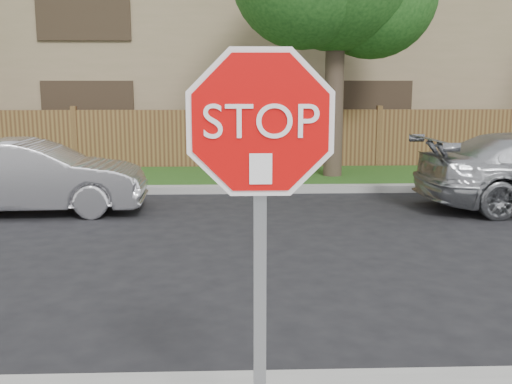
{
  "coord_description": "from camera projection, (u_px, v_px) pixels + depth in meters",
  "views": [
    {
      "loc": [
        0.16,
        -4.38,
        2.35
      ],
      "look_at": [
        0.29,
        -0.9,
        1.7
      ],
      "focal_mm": 42.0,
      "sensor_mm": 36.0,
      "label": 1
    }
  ],
  "objects": [
    {
      "name": "ground",
      "position": [
        216.0,
        383.0,
        4.72
      ],
      "size": [
        90.0,
        90.0,
        0.0
      ],
      "primitive_type": "plane",
      "color": "black",
      "rests_on": "ground"
    },
    {
      "name": "stop_sign",
      "position": [
        260.0,
        188.0,
        2.95
      ],
      "size": [
        1.01,
        0.13,
        2.55
      ],
      "color": "gray",
      "rests_on": "sidewalk_near"
    },
    {
      "name": "fence",
      "position": [
        228.0,
        140.0,
        15.78
      ],
      "size": [
        70.0,
        0.12,
        1.6
      ],
      "primitive_type": "cube",
      "color": "#50311C",
      "rests_on": "ground"
    },
    {
      "name": "grass_strip",
      "position": [
        228.0,
        178.0,
        14.34
      ],
      "size": [
        70.0,
        3.0,
        0.12
      ],
      "primitive_type": "cube",
      "color": "#1E4714",
      "rests_on": "ground"
    },
    {
      "name": "far_curb",
      "position": [
        227.0,
        189.0,
        12.72
      ],
      "size": [
        70.0,
        0.3,
        0.15
      ],
      "primitive_type": "cube",
      "color": "gray",
      "rests_on": "ground"
    },
    {
      "name": "sedan_left",
      "position": [
        31.0,
        177.0,
        10.68
      ],
      "size": [
        4.06,
        1.59,
        1.32
      ],
      "primitive_type": "imported",
      "rotation": [
        0.0,
        0.0,
        1.62
      ],
      "color": "#ABAAAF",
      "rests_on": "ground"
    },
    {
      "name": "apartment_building",
      "position": [
        229.0,
        46.0,
        20.78
      ],
      "size": [
        35.2,
        9.2,
        7.2
      ],
      "color": "#8B7A56",
      "rests_on": "ground"
    }
  ]
}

